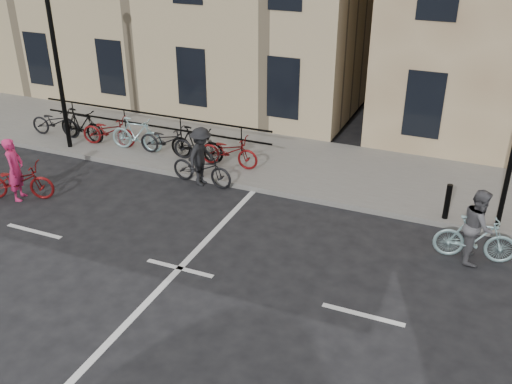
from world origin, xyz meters
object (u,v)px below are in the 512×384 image
at_px(cyclist_dark, 202,162).
at_px(cyclist_pink, 17,178).
at_px(cyclist_grey, 477,232).
at_px(lamp_post, 53,40).

bearing_deg(cyclist_dark, cyclist_pink, 128.03).
xyz_separation_m(cyclist_pink, cyclist_grey, (11.31, 1.62, 0.09)).
height_order(cyclist_pink, cyclist_dark, cyclist_pink).
xyz_separation_m(lamp_post, cyclist_pink, (0.94, -3.17, -2.90)).
bearing_deg(cyclist_dark, cyclist_grey, -93.61).
bearing_deg(cyclist_grey, cyclist_pink, 90.72).
height_order(lamp_post, cyclist_grey, lamp_post).
bearing_deg(cyclist_grey, cyclist_dark, 74.31).
relative_size(cyclist_pink, cyclist_dark, 1.05).
bearing_deg(cyclist_dark, lamp_post, 88.92).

